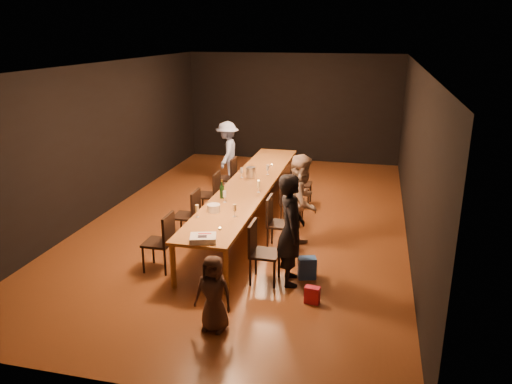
% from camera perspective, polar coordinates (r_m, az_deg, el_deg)
% --- Properties ---
extents(ground, '(10.00, 10.00, 0.00)m').
position_cam_1_polar(ground, '(9.92, -0.77, -3.21)').
color(ground, '#462611').
rests_on(ground, ground).
extents(room_shell, '(6.04, 10.04, 3.02)m').
position_cam_1_polar(room_shell, '(9.37, -0.83, 8.72)').
color(room_shell, black).
rests_on(room_shell, ground).
extents(table, '(0.90, 6.00, 0.75)m').
position_cam_1_polar(table, '(9.69, -0.79, 0.66)').
color(table, '#96622B').
rests_on(table, ground).
extents(chair_right_0, '(0.42, 0.42, 0.93)m').
position_cam_1_polar(chair_right_0, '(7.41, 1.03, -6.96)').
color(chair_right_0, black).
rests_on(chair_right_0, ground).
extents(chair_right_1, '(0.42, 0.42, 0.93)m').
position_cam_1_polar(chair_right_1, '(8.49, 2.79, -3.62)').
color(chair_right_1, black).
rests_on(chair_right_1, ground).
extents(chair_right_2, '(0.42, 0.42, 0.93)m').
position_cam_1_polar(chair_right_2, '(9.60, 4.14, -1.04)').
color(chair_right_2, black).
rests_on(chair_right_2, ground).
extents(chair_right_3, '(0.42, 0.42, 0.93)m').
position_cam_1_polar(chair_right_3, '(10.72, 5.21, 1.00)').
color(chair_right_3, black).
rests_on(chair_right_3, ground).
extents(chair_left_0, '(0.42, 0.42, 0.93)m').
position_cam_1_polar(chair_left_0, '(7.91, -11.14, -5.61)').
color(chair_left_0, black).
rests_on(chair_left_0, ground).
extents(chair_left_1, '(0.42, 0.42, 0.93)m').
position_cam_1_polar(chair_left_1, '(8.93, -7.99, -2.65)').
color(chair_left_1, black).
rests_on(chair_left_1, ground).
extents(chair_left_2, '(0.42, 0.42, 0.93)m').
position_cam_1_polar(chair_left_2, '(9.99, -5.51, -0.30)').
color(chair_left_2, black).
rests_on(chair_left_2, ground).
extents(chair_left_3, '(0.42, 0.42, 0.93)m').
position_cam_1_polar(chair_left_3, '(11.08, -3.52, 1.60)').
color(chair_left_3, black).
rests_on(chair_left_3, ground).
extents(woman_birthday, '(0.54, 0.69, 1.68)m').
position_cam_1_polar(woman_birthday, '(7.26, 4.01, -4.31)').
color(woman_birthday, black).
rests_on(woman_birthday, ground).
extents(woman_tan, '(0.76, 0.90, 1.64)m').
position_cam_1_polar(woman_tan, '(8.47, 5.25, -1.15)').
color(woman_tan, tan).
rests_on(woman_tan, ground).
extents(man_blue, '(0.65, 1.03, 1.51)m').
position_cam_1_polar(man_blue, '(12.18, -3.28, 4.53)').
color(man_blue, '#90A7DF').
rests_on(man_blue, ground).
extents(child, '(0.51, 0.36, 1.00)m').
position_cam_1_polar(child, '(6.30, -4.89, -11.47)').
color(child, '#442F26').
rests_on(child, ground).
extents(gift_bag_red, '(0.22, 0.14, 0.24)m').
position_cam_1_polar(gift_bag_red, '(7.04, 6.43, -11.62)').
color(gift_bag_red, red).
rests_on(gift_bag_red, ground).
extents(gift_bag_blue, '(0.31, 0.25, 0.33)m').
position_cam_1_polar(gift_bag_blue, '(7.67, 5.85, -8.61)').
color(gift_bag_blue, '#295AB5').
rests_on(gift_bag_blue, ground).
extents(birthday_cake, '(0.43, 0.38, 0.09)m').
position_cam_1_polar(birthday_cake, '(7.11, -6.07, -5.29)').
color(birthday_cake, white).
rests_on(birthday_cake, table).
extents(plate_stack, '(0.23, 0.23, 0.12)m').
position_cam_1_polar(plate_stack, '(8.21, -4.87, -1.83)').
color(plate_stack, white).
rests_on(plate_stack, table).
extents(champagne_bottle, '(0.11, 0.11, 0.34)m').
position_cam_1_polar(champagne_bottle, '(8.82, -3.92, 0.36)').
color(champagne_bottle, black).
rests_on(champagne_bottle, table).
extents(ice_bucket, '(0.22, 0.22, 0.22)m').
position_cam_1_polar(ice_bucket, '(10.07, -0.61, 2.27)').
color(ice_bucket, silver).
rests_on(ice_bucket, table).
extents(wineglass_0, '(0.06, 0.06, 0.21)m').
position_cam_1_polar(wineglass_0, '(7.98, -6.75, -2.17)').
color(wineglass_0, beige).
rests_on(wineglass_0, table).
extents(wineglass_1, '(0.06, 0.06, 0.21)m').
position_cam_1_polar(wineglass_1, '(7.96, -2.46, -2.13)').
color(wineglass_1, beige).
rests_on(wineglass_1, table).
extents(wineglass_2, '(0.06, 0.06, 0.21)m').
position_cam_1_polar(wineglass_2, '(8.63, -3.60, -0.53)').
color(wineglass_2, silver).
rests_on(wineglass_2, table).
extents(wineglass_3, '(0.06, 0.06, 0.21)m').
position_cam_1_polar(wineglass_3, '(9.13, 0.30, 0.58)').
color(wineglass_3, beige).
rests_on(wineglass_3, table).
extents(wineglass_4, '(0.06, 0.06, 0.21)m').
position_cam_1_polar(wineglass_4, '(10.07, -1.64, 2.23)').
color(wineglass_4, silver).
rests_on(wineglass_4, table).
extents(wineglass_5, '(0.06, 0.06, 0.21)m').
position_cam_1_polar(wineglass_5, '(10.27, 1.34, 2.55)').
color(wineglass_5, silver).
rests_on(wineglass_5, table).
extents(tealight_near, '(0.05, 0.05, 0.03)m').
position_cam_1_polar(tealight_near, '(7.49, -4.15, -4.21)').
color(tealight_near, '#B2B7B2').
rests_on(tealight_near, table).
extents(tealight_mid, '(0.05, 0.05, 0.03)m').
position_cam_1_polar(tealight_mid, '(9.78, 0.28, 1.22)').
color(tealight_mid, '#B2B7B2').
rests_on(tealight_mid, table).
extents(tealight_far, '(0.05, 0.05, 0.03)m').
position_cam_1_polar(tealight_far, '(10.97, 1.81, 3.09)').
color(tealight_far, '#B2B7B2').
rests_on(tealight_far, table).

